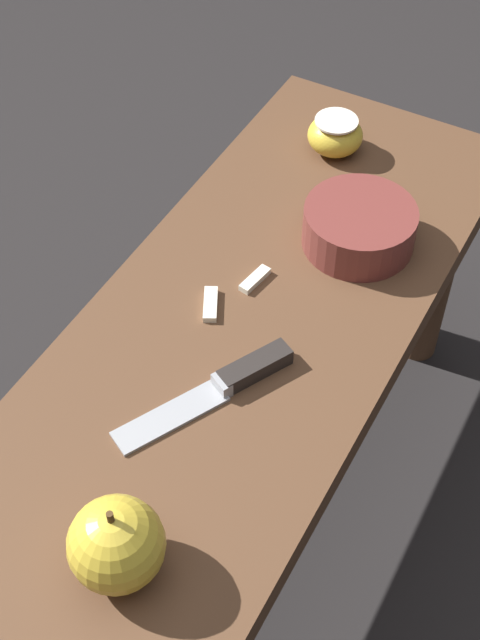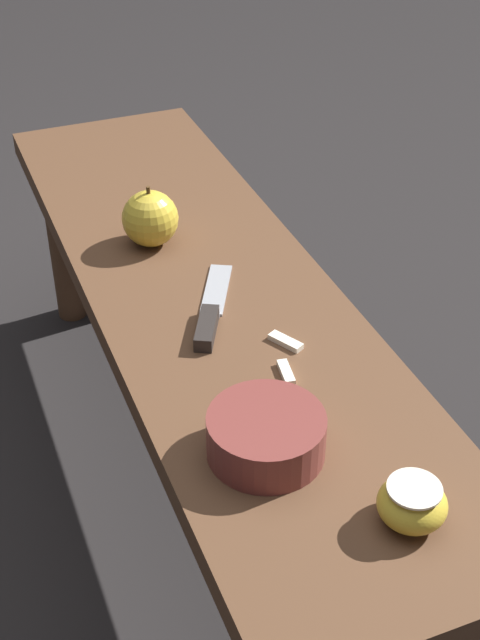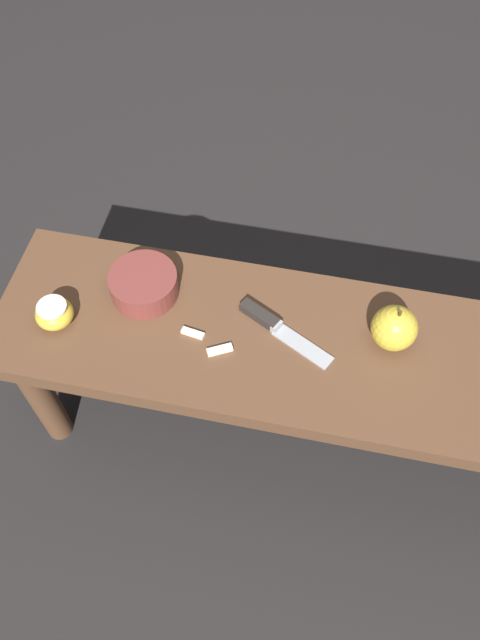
% 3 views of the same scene
% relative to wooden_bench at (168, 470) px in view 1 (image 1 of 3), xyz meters
% --- Properties ---
extents(ground_plane, '(8.00, 8.00, 0.00)m').
position_rel_wooden_bench_xyz_m(ground_plane, '(0.00, 0.00, -0.33)').
color(ground_plane, black).
extents(wooden_bench, '(1.26, 0.34, 0.40)m').
position_rel_wooden_bench_xyz_m(wooden_bench, '(0.00, 0.00, 0.00)').
color(wooden_bench, brown).
rests_on(wooden_bench, ground_plane).
extents(knife, '(0.20, 0.12, 0.02)m').
position_rel_wooden_bench_xyz_m(knife, '(0.09, -0.03, 0.07)').
color(knife, '#9EA0A5').
rests_on(knife, wooden_bench).
extents(apple_whole, '(0.09, 0.09, 0.10)m').
position_rel_wooden_bench_xyz_m(apple_whole, '(-0.14, -0.04, 0.11)').
color(apple_whole, gold).
rests_on(apple_whole, wooden_bench).
extents(apple_cut, '(0.07, 0.07, 0.05)m').
position_rel_wooden_bench_xyz_m(apple_cut, '(0.50, 0.04, 0.09)').
color(apple_cut, gold).
rests_on(apple_cut, wooden_bench).
extents(apple_slice_near_knife, '(0.05, 0.04, 0.01)m').
position_rel_wooden_bench_xyz_m(apple_slice_near_knife, '(0.17, 0.05, 0.07)').
color(apple_slice_near_knife, white).
rests_on(apple_slice_near_knife, wooden_bench).
extents(apple_slice_center, '(0.05, 0.02, 0.01)m').
position_rel_wooden_bench_xyz_m(apple_slice_center, '(0.23, 0.02, 0.07)').
color(apple_slice_center, white).
rests_on(apple_slice_center, wooden_bench).
extents(bowl, '(0.14, 0.14, 0.05)m').
position_rel_wooden_bench_xyz_m(bowl, '(0.35, -0.06, 0.09)').
color(bowl, brown).
rests_on(bowl, wooden_bench).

